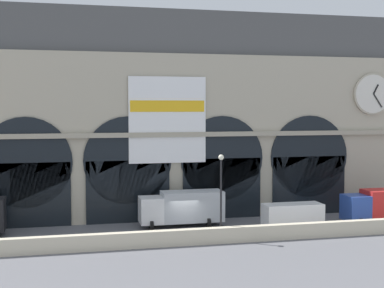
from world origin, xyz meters
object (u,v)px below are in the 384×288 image
at_px(van_mideast, 293,215).
at_px(street_lamp_quayside, 221,186).
at_px(box_truck_east, 384,205).
at_px(box_truck_center, 182,207).

bearing_deg(van_mideast, street_lamp_quayside, -160.23).
bearing_deg(box_truck_east, street_lamp_quayside, -170.52).
bearing_deg(van_mideast, box_truck_east, 0.62).
xyz_separation_m(box_truck_center, street_lamp_quayside, (1.88, -5.84, 2.71)).
height_order(box_truck_east, street_lamp_quayside, street_lamp_quayside).
xyz_separation_m(box_truck_east, street_lamp_quayside, (-16.31, -2.72, 2.71)).
bearing_deg(box_truck_center, street_lamp_quayside, -72.18).
bearing_deg(street_lamp_quayside, box_truck_center, 107.82).
bearing_deg(box_truck_center, box_truck_east, -9.73).
distance_m(box_truck_center, street_lamp_quayside, 6.71).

